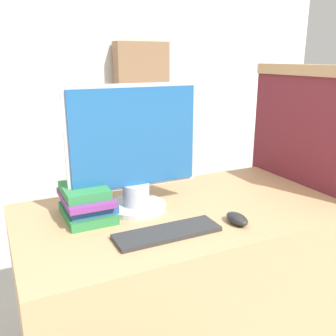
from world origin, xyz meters
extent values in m
cube|color=beige|center=(0.00, 5.79, 1.40)|extent=(12.00, 0.06, 2.80)
cube|color=tan|center=(0.00, 0.36, 0.38)|extent=(1.30, 0.72, 0.76)
cube|color=maroon|center=(0.68, 0.37, 0.64)|extent=(0.05, 0.74, 1.27)
cube|color=tan|center=(0.68, 0.37, 1.30)|extent=(0.07, 0.74, 0.05)
cylinder|color=#B7B7BC|center=(-0.17, 0.44, 0.77)|extent=(0.24, 0.24, 0.02)
cylinder|color=#B7B7BC|center=(-0.17, 0.44, 0.83)|extent=(0.11, 0.11, 0.08)
cube|color=#B7B7BC|center=(-0.17, 0.45, 1.06)|extent=(0.53, 0.01, 0.41)
cube|color=#1E5693|center=(-0.17, 0.44, 1.06)|extent=(0.50, 0.02, 0.38)
cube|color=#2D2D2D|center=(-0.16, 0.18, 0.77)|extent=(0.37, 0.12, 0.02)
ellipsoid|color=#262626|center=(0.11, 0.15, 0.78)|extent=(0.06, 0.11, 0.04)
cube|color=#2D7F42|center=(-0.36, 0.45, 0.78)|extent=(0.17, 0.24, 0.03)
cube|color=#285199|center=(-0.36, 0.46, 0.82)|extent=(0.17, 0.23, 0.03)
cube|color=#7A3384|center=(-0.37, 0.45, 0.84)|extent=(0.17, 0.26, 0.02)
cube|color=#2D7F42|center=(-0.37, 0.46, 0.87)|extent=(0.16, 0.20, 0.03)
cylinder|color=brown|center=(0.47, 2.18, 0.21)|extent=(0.04, 0.04, 0.42)
cylinder|color=brown|center=(0.85, 2.18, 0.21)|extent=(0.04, 0.04, 0.42)
cylinder|color=brown|center=(0.47, 2.56, 0.21)|extent=(0.04, 0.04, 0.42)
cylinder|color=brown|center=(0.85, 2.56, 0.21)|extent=(0.04, 0.04, 0.42)
cube|color=brown|center=(0.66, 2.37, 0.45)|extent=(0.44, 0.44, 0.05)
cube|color=brown|center=(0.66, 2.57, 0.67)|extent=(0.44, 0.04, 0.40)
cube|color=#846042|center=(1.92, 5.55, 0.81)|extent=(0.97, 0.32, 1.61)
camera|label=1|loc=(-0.66, -0.87, 1.35)|focal=40.00mm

